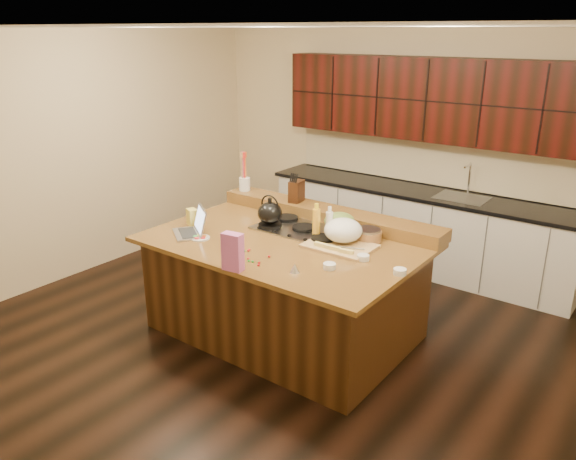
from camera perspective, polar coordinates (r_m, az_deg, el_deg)
The scene contains 36 objects.
room at distance 4.84m, azimuth -0.35°, elevation 3.74°, with size 5.52×5.02×2.72m.
island at distance 5.16m, azimuth -0.33°, elevation -5.76°, with size 2.40×1.60×0.92m.
back_ledge at distance 5.50m, azimuth 4.06°, elevation 1.64°, with size 2.40×0.30×0.12m, color black.
cooktop at distance 5.20m, azimuth 1.65°, elevation 0.08°, with size 0.92×0.52×0.05m.
back_counter at distance 6.67m, azimuth 13.42°, elevation 4.40°, with size 3.70×0.66×2.40m.
kettle at distance 5.23m, azimuth -1.85°, elevation 1.73°, with size 0.23×0.23×0.21m, color black.
green_bowl at distance 5.11m, azimuth 5.25°, elevation 0.91°, with size 0.28×0.28×0.15m, color olive.
laptop at distance 5.18m, azimuth -9.56°, elevation 0.28°, with size 0.44×0.42×0.24m.
oil_bottle at distance 4.99m, azimuth 2.89°, elevation 0.66°, with size 0.07×0.07×0.27m, color gold.
vinegar_bottle at distance 4.98m, azimuth 4.21°, elevation 0.47°, with size 0.06×0.06×0.25m, color silver.
wooden_tray at distance 4.85m, azimuth 5.54°, elevation -0.39°, with size 0.58×0.46×0.23m.
ramekin_a at distance 4.39m, azimuth 4.23°, elevation -3.68°, with size 0.10×0.10×0.04m, color white.
ramekin_b at distance 4.37m, azimuth 11.29°, elevation -4.16°, with size 0.10×0.10×0.04m, color white.
ramekin_c at distance 4.58m, azimuth 7.64°, elevation -2.78°, with size 0.10×0.10×0.04m, color white.
strainer_bowl at distance 5.00m, azimuth 8.13°, elevation -0.59°, with size 0.24×0.24×0.09m, color #996B3F.
kitchen_timer at distance 4.32m, azimuth 0.69°, elevation -3.87°, with size 0.08×0.08×0.07m, color silver.
pink_bag at distance 4.34m, azimuth -5.64°, elevation -2.22°, with size 0.16×0.09×0.30m, color #BD599D.
candy_plate at distance 5.07m, azimuth -8.95°, elevation -0.80°, with size 0.18×0.18×0.01m, color white.
package_box at distance 5.42m, azimuth -9.72°, elevation 1.31°, with size 0.11×0.08×0.16m, color #E9D852.
utensil_crock at distance 6.08m, azimuth -4.43°, elevation 4.67°, with size 0.12×0.12×0.14m, color white.
knife_block at distance 5.66m, azimuth 0.87°, elevation 3.96°, with size 0.11×0.18×0.21m, color black.
gumdrop_0 at distance 4.75m, azimuth -3.96°, elevation -2.00°, with size 0.02×0.02×0.02m, color red.
gumdrop_1 at distance 4.79m, azimuth -5.90°, elevation -1.87°, with size 0.02×0.02×0.02m, color #198C26.
gumdrop_2 at distance 4.44m, azimuth -3.02°, elevation -3.57°, with size 0.02×0.02×0.02m, color red.
gumdrop_3 at distance 4.59m, azimuth -4.86°, elevation -2.82°, with size 0.02×0.02×0.02m, color #198C26.
gumdrop_4 at distance 4.65m, azimuth -5.45°, elevation -2.51°, with size 0.02×0.02×0.02m, color red.
gumdrop_5 at distance 4.51m, azimuth -3.62°, elevation -3.23°, with size 0.02×0.02×0.02m, color #198C26.
gumdrop_6 at distance 4.60m, azimuth -1.93°, elevation -2.70°, with size 0.02×0.02×0.02m, color red.
gumdrop_7 at distance 4.52m, azimuth -4.01°, elevation -3.14°, with size 0.02×0.02×0.02m, color #198C26.
gumdrop_8 at distance 4.48m, azimuth -2.96°, elevation -3.33°, with size 0.02×0.02×0.02m, color red.
gumdrop_9 at distance 4.49m, azimuth -2.99°, elevation -3.32°, with size 0.02×0.02×0.02m, color #198C26.
gumdrop_10 at distance 4.73m, azimuth -4.04°, elevation -2.09°, with size 0.02×0.02×0.02m, color red.
gumdrop_11 at distance 4.72m, azimuth -4.44°, elevation -2.14°, with size 0.02×0.02×0.02m, color #198C26.
gumdrop_12 at distance 4.61m, azimuth -5.75°, elevation -2.72°, with size 0.02×0.02×0.02m, color red.
gumdrop_13 at distance 4.64m, azimuth -4.96°, elevation -2.55°, with size 0.02×0.02×0.02m, color #198C26.
gumdrop_14 at distance 4.56m, azimuth -4.05°, elevation -2.93°, with size 0.02×0.02×0.02m, color red.
Camera 1 is at (2.81, -3.71, 2.68)m, focal length 35.00 mm.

